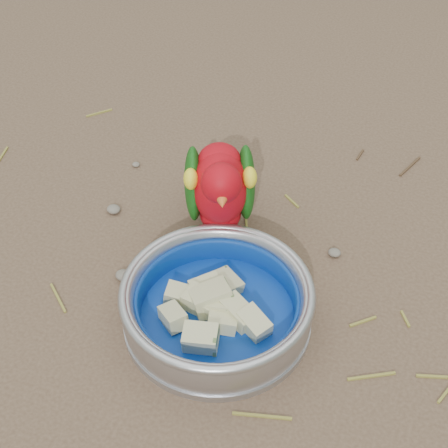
% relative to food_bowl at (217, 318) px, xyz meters
% --- Properties ---
extents(ground, '(60.00, 60.00, 0.00)m').
position_rel_food_bowl_xyz_m(ground, '(0.00, -0.04, -0.01)').
color(ground, brown).
extents(food_bowl, '(0.23, 0.23, 0.02)m').
position_rel_food_bowl_xyz_m(food_bowl, '(0.00, 0.00, 0.00)').
color(food_bowl, '#B2B2BA').
rests_on(food_bowl, ground).
extents(bowl_wall, '(0.23, 0.23, 0.04)m').
position_rel_food_bowl_xyz_m(bowl_wall, '(0.00, 0.00, 0.03)').
color(bowl_wall, '#B2B2BA').
rests_on(bowl_wall, food_bowl).
extents(fruit_wedges, '(0.14, 0.14, 0.03)m').
position_rel_food_bowl_xyz_m(fruit_wedges, '(-0.00, 0.00, 0.02)').
color(fruit_wedges, '#C6C28F').
rests_on(fruit_wedges, food_bowl).
extents(lory_parrot, '(0.16, 0.22, 0.16)m').
position_rel_food_bowl_xyz_m(lory_parrot, '(-0.05, 0.14, 0.07)').
color(lory_parrot, '#AA0711').
rests_on(lory_parrot, ground).
extents(ground_debris, '(0.90, 0.80, 0.01)m').
position_rel_food_bowl_xyz_m(ground_debris, '(-0.02, 0.02, -0.01)').
color(ground_debris, olive).
rests_on(ground_debris, ground).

